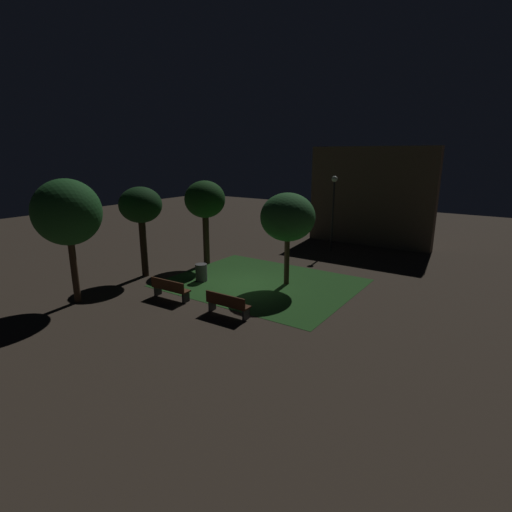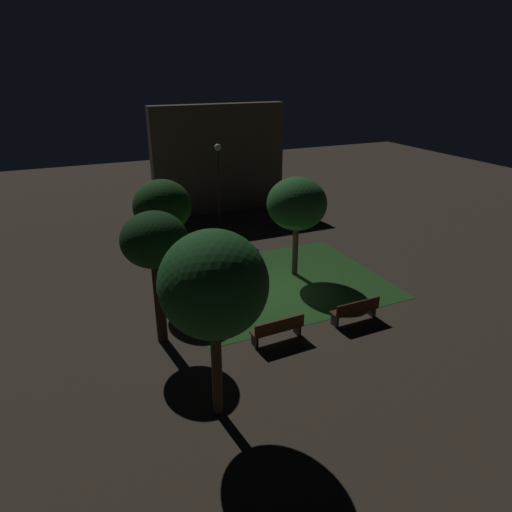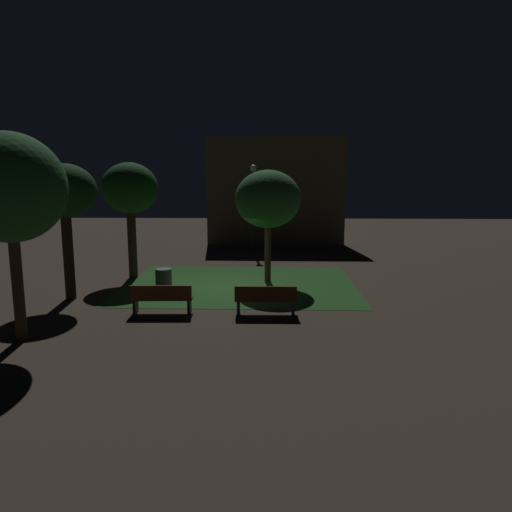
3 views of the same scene
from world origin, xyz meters
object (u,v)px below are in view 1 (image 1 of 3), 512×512
bench_path_side (227,304)px  lamp_post_path_center (333,201)px  tree_left_canopy (141,207)px  tree_lawn_side (205,201)px  tree_back_right (67,213)px  trash_bin (201,273)px  tree_right_canopy (288,218)px  bench_back_row (170,288)px

bench_path_side → lamp_post_path_center: bearing=94.1°
tree_left_canopy → tree_lawn_side: size_ratio=0.97×
tree_back_right → trash_bin: 6.40m
bench_path_side → tree_lawn_side: tree_lawn_side is taller
bench_path_side → tree_right_canopy: tree_right_canopy is taller
tree_right_canopy → tree_lawn_side: bearing=173.9°
tree_back_right → tree_left_canopy: bearing=97.2°
bench_path_side → trash_bin: size_ratio=2.15×
tree_left_canopy → lamp_post_path_center: 11.46m
tree_back_right → trash_bin: tree_back_right is taller
trash_bin → tree_right_canopy: bearing=27.7°
lamp_post_path_center → trash_bin: size_ratio=5.52×
bench_back_row → tree_back_right: bearing=-141.0°
tree_back_right → tree_lawn_side: bearing=85.6°
tree_lawn_side → tree_right_canopy: bearing=-6.1°
bench_back_row → trash_bin: bearing=101.9°
tree_left_canopy → tree_back_right: size_ratio=0.88×
tree_lawn_side → bench_path_side: bearing=-42.9°
bench_path_side → tree_lawn_side: 8.00m
bench_back_row → tree_right_canopy: tree_right_canopy is taller
bench_path_side → trash_bin: bearing=144.6°
lamp_post_path_center → trash_bin: bearing=-107.1°
bench_back_row → bench_path_side: same height
tree_left_canopy → lamp_post_path_center: size_ratio=0.95×
bench_back_row → tree_back_right: 4.97m
bench_back_row → lamp_post_path_center: bearing=79.1°
bench_back_row → tree_lawn_side: tree_lawn_side is taller
tree_left_canopy → trash_bin: 4.31m
bench_path_side → tree_left_canopy: (-6.50, 1.62, 2.99)m
bench_back_row → lamp_post_path_center: lamp_post_path_center is taller
tree_right_canopy → tree_left_canopy: (-6.51, -2.85, 0.31)m
tree_back_right → tree_right_canopy: bearing=48.7°
tree_back_right → lamp_post_path_center: (5.16, 13.95, -0.56)m
bench_path_side → tree_left_canopy: size_ratio=0.41×
tree_lawn_side → trash_bin: size_ratio=5.42×
bench_back_row → tree_right_canopy: 6.05m
tree_right_canopy → lamp_post_path_center: lamp_post_path_center is taller
bench_path_side → lamp_post_path_center: (-0.84, 11.58, 2.67)m
bench_back_row → tree_left_canopy: (-3.44, 1.62, 2.99)m
bench_back_row → bench_path_side: 3.06m
lamp_post_path_center → trash_bin: lamp_post_path_center is taller
tree_left_canopy → tree_back_right: bearing=-82.8°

